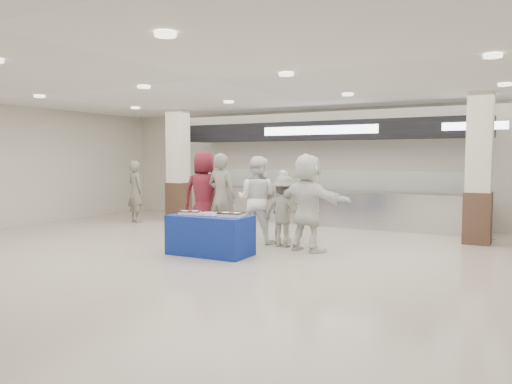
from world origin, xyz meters
The scene contains 15 objects.
ground centered at (0.00, 0.00, 0.00)m, with size 14.00×14.00×0.00m, color beige.
serving_line centered at (0.00, 5.40, 1.16)m, with size 8.70×0.85×2.80m.
column_left centered at (-4.00, 4.20, 1.53)m, with size 0.55×0.55×3.20m.
column_right centered at (4.00, 4.20, 1.53)m, with size 0.55×0.55×3.20m.
display_table centered at (-0.28, 0.40, 0.38)m, with size 1.55×0.78×0.75m, color navy.
sheet_cake_left centered at (-0.72, 0.37, 0.79)m, with size 0.47×0.42×0.09m.
sheet_cake_right centered at (0.16, 0.45, 0.80)m, with size 0.49×0.40×0.09m.
cupcake_tray centered at (-0.29, 0.35, 0.78)m, with size 0.39×0.31×0.06m.
civilian_maroon centered at (-1.59, 2.07, 0.99)m, with size 0.97×0.63×1.99m, color maroon.
soldier_a centered at (-1.06, 2.00, 0.96)m, with size 0.70×0.46×1.93m, color slate.
chef_tall centered at (-0.16, 2.00, 0.93)m, with size 0.90×0.70×1.86m, color white.
chef_short centered at (0.36, 2.23, 0.79)m, with size 0.92×0.38×1.58m, color white.
soldier_b centered at (0.55, 1.86, 0.73)m, with size 0.94×0.54×1.46m, color slate.
civilian_white centered at (1.18, 1.63, 0.96)m, with size 1.78×0.57×1.92m, color white.
soldier_bg centered at (-4.78, 3.27, 0.87)m, with size 0.64×0.42×1.74m, color slate.
Camera 1 is at (5.04, -7.31, 1.85)m, focal length 35.00 mm.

